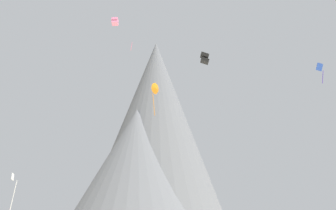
{
  "coord_description": "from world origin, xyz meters",
  "views": [
    {
      "loc": [
        -3.74,
        -24.8,
        3.65
      ],
      "look_at": [
        2.87,
        30.56,
        20.11
      ],
      "focal_mm": 46.38,
      "sensor_mm": 36.0,
      "label": 1
    }
  ],
  "objects_px": {
    "kite_blue_mid": "(320,69)",
    "kite_rainbow_high": "(131,46)",
    "rock_massif": "(153,159)",
    "kite_orange_mid": "(156,89)",
    "kite_pink_high": "(115,21)",
    "kite_black_high": "(205,58)",
    "kite_white_low": "(13,185)"
  },
  "relations": [
    {
      "from": "rock_massif",
      "to": "kite_black_high",
      "type": "distance_m",
      "value": 66.47
    },
    {
      "from": "kite_white_low",
      "to": "rock_massif",
      "type": "bearing_deg",
      "value": -146.22
    },
    {
      "from": "kite_rainbow_high",
      "to": "kite_black_high",
      "type": "xyz_separation_m",
      "value": [
        11.77,
        -6.59,
        -4.43
      ]
    },
    {
      "from": "kite_rainbow_high",
      "to": "kite_black_high",
      "type": "height_order",
      "value": "kite_rainbow_high"
    },
    {
      "from": "kite_pink_high",
      "to": "kite_white_low",
      "type": "bearing_deg",
      "value": -149.94
    },
    {
      "from": "kite_blue_mid",
      "to": "kite_white_low",
      "type": "height_order",
      "value": "kite_blue_mid"
    },
    {
      "from": "rock_massif",
      "to": "kite_black_high",
      "type": "relative_size",
      "value": 36.33
    },
    {
      "from": "kite_orange_mid",
      "to": "kite_rainbow_high",
      "type": "distance_m",
      "value": 12.6
    },
    {
      "from": "kite_orange_mid",
      "to": "kite_rainbow_high",
      "type": "bearing_deg",
      "value": 74.45
    },
    {
      "from": "kite_blue_mid",
      "to": "kite_pink_high",
      "type": "bearing_deg",
      "value": -163.55
    },
    {
      "from": "kite_pink_high",
      "to": "kite_blue_mid",
      "type": "relative_size",
      "value": 0.42
    },
    {
      "from": "rock_massif",
      "to": "kite_orange_mid",
      "type": "bearing_deg",
      "value": -94.59
    },
    {
      "from": "rock_massif",
      "to": "kite_rainbow_high",
      "type": "height_order",
      "value": "rock_massif"
    },
    {
      "from": "kite_orange_mid",
      "to": "rock_massif",
      "type": "bearing_deg",
      "value": 40.26
    },
    {
      "from": "kite_orange_mid",
      "to": "kite_rainbow_high",
      "type": "height_order",
      "value": "kite_rainbow_high"
    },
    {
      "from": "rock_massif",
      "to": "kite_orange_mid",
      "type": "height_order",
      "value": "rock_massif"
    },
    {
      "from": "kite_pink_high",
      "to": "kite_white_low",
      "type": "xyz_separation_m",
      "value": [
        -11.12,
        -3.78,
        -23.89
      ]
    },
    {
      "from": "rock_massif",
      "to": "kite_black_high",
      "type": "xyz_separation_m",
      "value": [
        2.67,
        -66.17,
        5.66
      ]
    },
    {
      "from": "kite_blue_mid",
      "to": "rock_massif",
      "type": "bearing_deg",
      "value": 136.66
    },
    {
      "from": "kite_blue_mid",
      "to": "kite_rainbow_high",
      "type": "distance_m",
      "value": 34.91
    },
    {
      "from": "rock_massif",
      "to": "kite_orange_mid",
      "type": "distance_m",
      "value": 66.45
    },
    {
      "from": "kite_blue_mid",
      "to": "kite_orange_mid",
      "type": "height_order",
      "value": "kite_orange_mid"
    },
    {
      "from": "rock_massif",
      "to": "kite_orange_mid",
      "type": "relative_size",
      "value": 12.76
    },
    {
      "from": "kite_black_high",
      "to": "kite_blue_mid",
      "type": "bearing_deg",
      "value": -140.65
    },
    {
      "from": "rock_massif",
      "to": "kite_rainbow_high",
      "type": "relative_size",
      "value": 54.87
    },
    {
      "from": "kite_pink_high",
      "to": "kite_orange_mid",
      "type": "bearing_deg",
      "value": 58.45
    },
    {
      "from": "kite_pink_high",
      "to": "kite_blue_mid",
      "type": "xyz_separation_m",
      "value": [
        25.48,
        -9.76,
        -9.93
      ]
    },
    {
      "from": "kite_pink_high",
      "to": "kite_black_high",
      "type": "xyz_separation_m",
      "value": [
        14.61,
        7.21,
        -2.04
      ]
    },
    {
      "from": "kite_black_high",
      "to": "kite_pink_high",
      "type": "bearing_deg",
      "value": 122.96
    },
    {
      "from": "kite_white_low",
      "to": "kite_rainbow_high",
      "type": "relative_size",
      "value": 3.67
    },
    {
      "from": "kite_rainbow_high",
      "to": "kite_black_high",
      "type": "bearing_deg",
      "value": 103.38
    },
    {
      "from": "kite_orange_mid",
      "to": "kite_black_high",
      "type": "relative_size",
      "value": 2.85
    }
  ]
}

